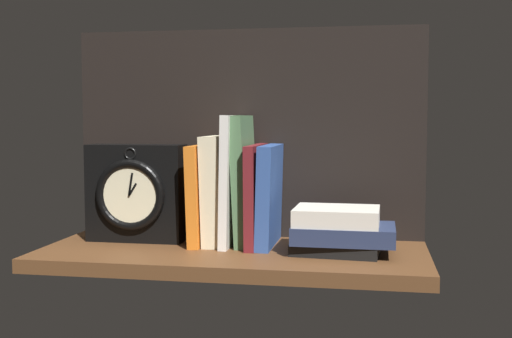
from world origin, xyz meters
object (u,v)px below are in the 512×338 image
Objects in this scene: book_white_catcher at (232,180)px; book_maroon_dawkins at (256,195)px; book_stack_side at (340,230)px; book_orange_pandolfini at (201,194)px; book_cream_twain at (217,190)px; book_blue_modern at (269,195)px; framed_clock at (136,193)px; book_green_romantic at (244,180)px.

book_white_catcher is 1.29× the size of book_maroon_dawkins.
book_orange_pandolfini is at bearing 169.13° from book_stack_side.
book_cream_twain is at bearing 0.00° from book_orange_pandolfini.
book_white_catcher is at bearing 180.00° from book_blue_modern.
framed_clock is (-26.28, -0.66, -0.03)cm from book_blue_modern.
book_white_catcher is 1.29× the size of book_blue_modern.
book_cream_twain is 16.17cm from framed_clock.
framed_clock is at bearing -178.57° from book_blue_modern.
book_maroon_dawkins is at bearing 162.18° from book_stack_side.
book_green_romantic is 1.30× the size of framed_clock.
book_maroon_dawkins is at bearing -0.00° from book_white_catcher.
book_cream_twain is 1.09× the size of book_blue_modern.
book_cream_twain is at bearing -180.00° from book_blue_modern.
book_maroon_dawkins and book_blue_modern have the same top height.
book_white_catcher is 5.47cm from book_maroon_dawkins.
book_blue_modern is at bearing 1.43° from framed_clock.
framed_clock is (-21.35, -0.66, -2.79)cm from book_green_romantic.
book_white_catcher reaches higher than book_stack_side.
book_green_romantic is at bearing 180.00° from book_maroon_dawkins.
book_orange_pandolfini reaches higher than book_stack_side.
framed_clock is at bearing -178.02° from book_white_catcher.
book_cream_twain is 3.50cm from book_white_catcher.
book_maroon_dawkins reaches higher than book_stack_side.
book_orange_pandolfini is 0.91× the size of book_cream_twain.
book_orange_pandolfini is at bearing 180.00° from book_cream_twain.
book_blue_modern is 1.03× the size of book_stack_side.
book_white_catcher and book_green_romantic have the same top height.
book_white_catcher is (2.91, 0.00, 1.94)cm from book_cream_twain.
book_orange_pandolfini is 1.00× the size of book_blue_modern.
book_green_romantic is 1.29× the size of book_maroon_dawkins.
book_cream_twain reaches higher than book_maroon_dawkins.
book_stack_side is (18.42, -5.15, -8.16)cm from book_green_romantic.
book_white_catcher reaches higher than book_maroon_dawkins.
book_orange_pandolfini is 12.99cm from framed_clock.
book_stack_side is at bearing -20.89° from book_blue_modern.
framed_clock is (-23.76, -0.66, -0.05)cm from book_maroon_dawkins.
book_blue_modern is at bearing 0.00° from book_cream_twain.
book_orange_pandolfini is 0.77× the size of book_green_romantic.
book_green_romantic reaches higher than book_cream_twain.
book_blue_modern is (7.24, 0.00, -2.79)cm from book_white_catcher.
framed_clock is 40.38cm from book_stack_side.
book_green_romantic reaches higher than book_orange_pandolfini.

